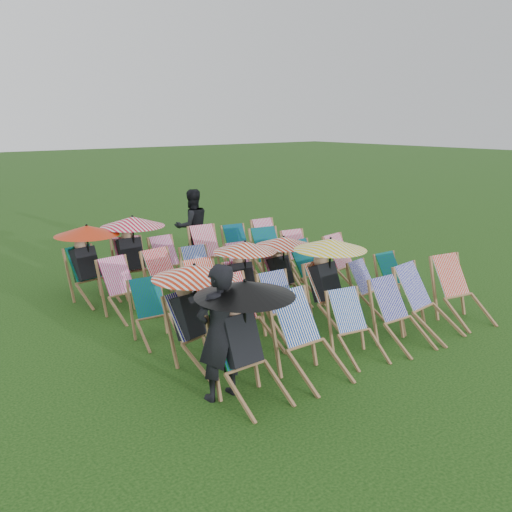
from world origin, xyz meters
TOP-DOWN VIEW (x-y plane):
  - ground at (0.00, 0.00)m, footprint 100.00×100.00m
  - deckchair_0 at (-2.10, -2.17)m, footprint 1.14×1.19m
  - deckchair_1 at (-1.18, -2.23)m, footprint 0.68×0.95m
  - deckchair_2 at (-0.28, -2.19)m, footprint 0.71×0.88m
  - deckchair_3 at (0.52, -2.30)m, footprint 0.64×0.87m
  - deckchair_4 at (1.17, -2.28)m, footprint 0.77×0.99m
  - deckchair_5 at (2.07, -2.27)m, footprint 0.81×1.02m
  - deckchair_6 at (-2.02, -1.06)m, footprint 1.10×1.20m
  - deckchair_7 at (-1.26, -1.09)m, footprint 0.72×0.96m
  - deckchair_8 at (-0.49, -1.04)m, footprint 0.65×0.86m
  - deckchair_9 at (0.41, -1.06)m, footprint 1.12×1.18m
  - deckchair_10 at (1.31, -1.13)m, footprint 0.65×0.83m
  - deckchair_11 at (1.98, -1.13)m, footprint 0.59×0.80m
  - deckchair_12 at (-2.08, 0.01)m, footprint 0.64×0.83m
  - deckchair_13 at (-1.08, 0.05)m, footprint 0.69×0.93m
  - deckchair_14 at (-0.42, 0.05)m, footprint 1.01×1.08m
  - deckchair_15 at (0.45, 0.07)m, footprint 0.98×1.03m
  - deckchair_16 at (1.14, 0.05)m, footprint 0.77×0.98m
  - deckchair_17 at (2.06, 0.06)m, footprint 0.77×0.98m
  - deckchair_18 at (-1.93, 1.23)m, footprint 0.69×0.90m
  - deckchair_19 at (-1.14, 1.19)m, footprint 0.73×0.94m
  - deckchair_20 at (-0.45, 1.25)m, footprint 0.68×0.87m
  - deckchair_21 at (0.42, 1.13)m, footprint 0.65×0.84m
  - deckchair_22 at (1.19, 1.24)m, footprint 0.81×1.03m
  - deckchair_23 at (1.89, 1.20)m, footprint 0.72×0.90m
  - deckchair_24 at (-2.04, 2.35)m, footprint 1.11×1.20m
  - deckchair_25 at (-1.20, 2.36)m, footprint 1.16×1.23m
  - deckchair_26 at (-0.45, 2.33)m, footprint 0.61×0.84m
  - deckchair_27 at (0.46, 2.30)m, footprint 0.75×0.98m
  - deckchair_28 at (1.29, 2.42)m, footprint 0.72×0.91m
  - deckchair_29 at (2.05, 2.30)m, footprint 0.70×0.93m
  - person_left at (-2.34, -1.97)m, footprint 0.58×0.38m
  - person_rear at (0.77, 3.49)m, footprint 0.88×0.73m

SIDE VIEW (x-z plane):
  - ground at x=0.00m, z-range 0.00..0.00m
  - deckchair_10 at x=1.31m, z-range 0.00..0.82m
  - deckchair_11 at x=1.98m, z-range 0.00..0.84m
  - deckchair_21 at x=0.42m, z-range 0.00..0.85m
  - deckchair_12 at x=-2.08m, z-range 0.00..0.85m
  - deckchair_2 at x=-0.28m, z-range 0.00..0.86m
  - deckchair_20 at x=-0.45m, z-range 0.00..0.88m
  - deckchair_26 at x=-0.45m, z-range 0.00..0.89m
  - deckchair_23 at x=1.89m, z-range 0.00..0.89m
  - deckchair_8 at x=-0.49m, z-range 0.00..0.90m
  - deckchair_28 at x=1.29m, z-range 0.00..0.90m
  - deckchair_18 at x=-1.93m, z-range 0.00..0.91m
  - deckchair_3 at x=0.52m, z-range 0.00..0.91m
  - deckchair_19 at x=-1.14m, z-range 0.00..0.95m
  - deckchair_29 at x=2.05m, z-range 0.00..0.95m
  - deckchair_13 at x=-1.08m, z-range 0.00..0.97m
  - deckchair_17 at x=2.06m, z-range 0.00..0.97m
  - deckchair_16 at x=1.14m, z-range 0.00..0.98m
  - deckchair_5 at x=2.07m, z-range 0.00..0.99m
  - deckchair_7 at x=-1.26m, z-range 0.00..1.00m
  - deckchair_27 at x=0.46m, z-range 0.00..1.00m
  - deckchair_4 at x=1.17m, z-range 0.00..1.00m
  - deckchair_22 at x=1.19m, z-range 0.00..1.01m
  - deckchair_1 at x=-1.18m, z-range 0.00..1.02m
  - deckchair_15 at x=0.45m, z-range 0.03..1.20m
  - deckchair_14 at x=-0.42m, z-range 0.03..1.23m
  - deckchair_6 at x=-2.02m, z-range 0.04..1.34m
  - deckchair_24 at x=-2.04m, z-range 0.04..1.35m
  - deckchair_9 at x=0.41m, z-range 0.04..1.36m
  - deckchair_0 at x=-2.10m, z-range 0.04..1.39m
  - deckchair_25 at x=-1.20m, z-range 0.04..1.41m
  - person_left at x=-2.34m, z-range 0.00..1.58m
  - person_rear at x=0.77m, z-range 0.00..1.63m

